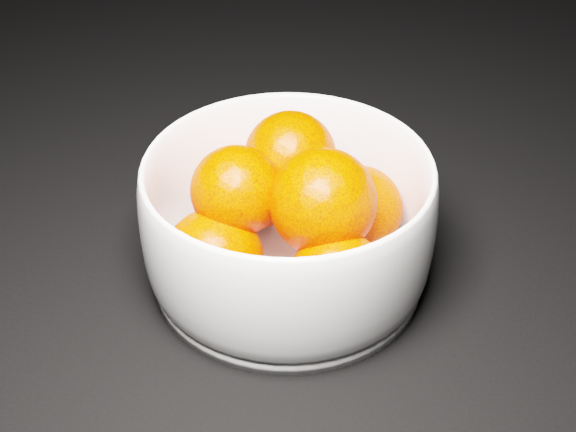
# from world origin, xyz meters

# --- Properties ---
(bowl) EXTENTS (0.20, 0.20, 0.09)m
(bowl) POSITION_xyz_m (0.25, 0.25, 0.05)
(bowl) COLOR white
(bowl) RESTS_ON ground
(orange_pile) EXTENTS (0.15, 0.14, 0.10)m
(orange_pile) POSITION_xyz_m (0.25, 0.25, 0.06)
(orange_pile) COLOR #F13200
(orange_pile) RESTS_ON bowl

